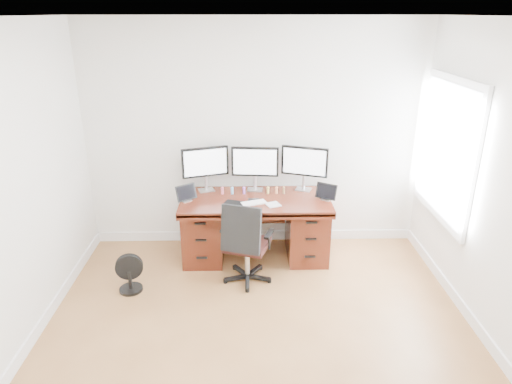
{
  "coord_description": "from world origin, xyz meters",
  "views": [
    {
      "loc": [
        -0.09,
        -2.99,
        2.73
      ],
      "look_at": [
        0.0,
        1.5,
        0.95
      ],
      "focal_mm": 32.0,
      "sensor_mm": 36.0,
      "label": 1
    }
  ],
  "objects_px": {
    "office_chair": "(246,256)",
    "desk": "(255,225)",
    "monitor_center": "(255,163)",
    "keyboard": "(254,203)",
    "floor_fan": "(129,274)"
  },
  "relations": [
    {
      "from": "monitor_center",
      "to": "keyboard",
      "type": "xyz_separation_m",
      "value": [
        -0.02,
        -0.41,
        -0.33
      ]
    },
    {
      "from": "desk",
      "to": "office_chair",
      "type": "distance_m",
      "value": 0.59
    },
    {
      "from": "office_chair",
      "to": "keyboard",
      "type": "distance_m",
      "value": 0.61
    },
    {
      "from": "floor_fan",
      "to": "office_chair",
      "type": "bearing_deg",
      "value": -4.25
    },
    {
      "from": "office_chair",
      "to": "monitor_center",
      "type": "height_order",
      "value": "monitor_center"
    },
    {
      "from": "desk",
      "to": "floor_fan",
      "type": "xyz_separation_m",
      "value": [
        -1.32,
        -0.72,
        -0.2
      ]
    },
    {
      "from": "monitor_center",
      "to": "office_chair",
      "type": "bearing_deg",
      "value": -92.76
    },
    {
      "from": "monitor_center",
      "to": "keyboard",
      "type": "height_order",
      "value": "monitor_center"
    },
    {
      "from": "desk",
      "to": "keyboard",
      "type": "bearing_deg",
      "value": -97.25
    },
    {
      "from": "floor_fan",
      "to": "monitor_center",
      "type": "bearing_deg",
      "value": 24.52
    },
    {
      "from": "monitor_center",
      "to": "keyboard",
      "type": "relative_size",
      "value": 2.0
    },
    {
      "from": "desk",
      "to": "monitor_center",
      "type": "xyz_separation_m",
      "value": [
        -0.0,
        0.24,
        0.68
      ]
    },
    {
      "from": "office_chair",
      "to": "floor_fan",
      "type": "height_order",
      "value": "office_chair"
    },
    {
      "from": "office_chair",
      "to": "desk",
      "type": "bearing_deg",
      "value": 97.25
    },
    {
      "from": "floor_fan",
      "to": "keyboard",
      "type": "bearing_deg",
      "value": 11.47
    }
  ]
}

